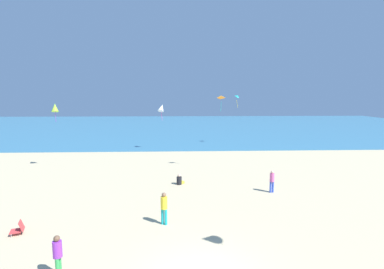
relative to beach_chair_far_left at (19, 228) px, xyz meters
name	(u,v)px	position (x,y,z in m)	size (l,w,h in m)	color
ground_plane	(191,190)	(8.37, 6.07, -0.27)	(120.00, 120.00, 0.00)	#C6B58C
ocean_water	(183,126)	(8.37, 50.15, -0.25)	(120.00, 60.00, 0.05)	teal
beach_chair_far_left	(19,228)	(0.00, 0.00, 0.00)	(0.74, 0.73, 0.61)	#D13D3D
person_1	(164,206)	(6.82, 0.73, 0.69)	(0.44, 0.44, 1.67)	#19ADB2
person_2	(58,254)	(3.29, -3.44, 0.65)	(0.33, 0.33, 1.60)	green
person_3	(272,180)	(13.82, 5.32, 0.61)	(0.35, 0.35, 1.52)	blue
person_4	(180,180)	(7.58, 7.39, 0.02)	(0.68, 0.70, 0.80)	black
kite_orange	(221,97)	(11.13, 11.25, 6.13)	(0.65, 0.55, 1.42)	orange
kite_lime	(55,108)	(-3.25, 12.34, 5.21)	(0.77, 0.88, 1.68)	#99DB33
kite_teal	(238,96)	(15.21, 24.33, 6.20)	(0.76, 0.85, 1.74)	#1EADAD
kite_white	(162,108)	(5.45, 21.03, 4.84)	(1.10, 1.24, 2.03)	white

